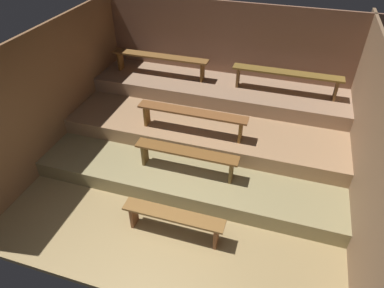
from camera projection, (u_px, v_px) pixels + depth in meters
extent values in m
cube|color=#90784D|center=(195.00, 169.00, 6.92)|extent=(6.48, 5.76, 0.08)
cube|color=brown|center=(226.00, 58.00, 8.01)|extent=(6.48, 0.06, 2.58)
cube|color=brown|center=(57.00, 90.00, 6.79)|extent=(0.06, 5.76, 2.58)
cube|color=brown|center=(367.00, 142.00, 5.43)|extent=(0.06, 5.76, 2.58)
cube|color=#877A52|center=(204.00, 142.00, 7.30)|extent=(5.68, 3.63, 0.32)
cube|color=#9B7652|center=(211.00, 117.00, 7.51)|extent=(5.68, 2.57, 0.32)
cube|color=#95745A|center=(219.00, 90.00, 7.82)|extent=(5.68, 1.25, 0.32)
cube|color=brown|center=(173.00, 215.00, 5.31)|extent=(1.64, 0.27, 0.04)
cube|color=brown|center=(134.00, 215.00, 5.63)|extent=(0.05, 0.21, 0.44)
cube|color=brown|center=(216.00, 235.00, 5.29)|extent=(0.05, 0.21, 0.44)
cube|color=brown|center=(186.00, 152.00, 6.06)|extent=(1.89, 0.27, 0.04)
cube|color=brown|center=(145.00, 153.00, 6.40)|extent=(0.05, 0.21, 0.44)
cube|color=brown|center=(231.00, 171.00, 6.01)|extent=(0.05, 0.21, 0.44)
cube|color=brown|center=(192.00, 112.00, 6.51)|extent=(2.16, 0.27, 0.04)
cube|color=brown|center=(147.00, 115.00, 6.89)|extent=(0.05, 0.21, 0.44)
cube|color=brown|center=(241.00, 131.00, 6.43)|extent=(0.05, 0.21, 0.44)
cube|color=brown|center=(160.00, 56.00, 7.83)|extent=(2.29, 0.27, 0.04)
cube|color=brown|center=(121.00, 61.00, 8.22)|extent=(0.05, 0.21, 0.44)
cube|color=brown|center=(202.00, 72.00, 7.73)|extent=(0.05, 0.21, 0.44)
cube|color=brown|center=(287.00, 73.00, 7.15)|extent=(2.29, 0.27, 0.04)
cube|color=brown|center=(238.00, 77.00, 7.54)|extent=(0.05, 0.21, 0.44)
cube|color=brown|center=(336.00, 90.00, 7.05)|extent=(0.05, 0.21, 0.44)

